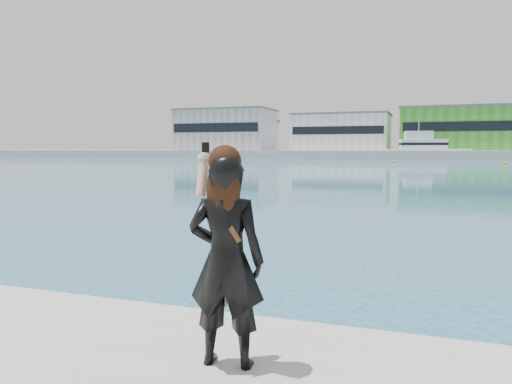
{
  "coord_description": "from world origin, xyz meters",
  "views": [
    {
      "loc": [
        0.76,
        -3.71,
        2.52
      ],
      "look_at": [
        -0.75,
        0.53,
        2.12
      ],
      "focal_mm": 35.0,
      "sensor_mm": 36.0,
      "label": 1
    }
  ],
  "objects_px": {
    "buoy_near": "(505,164)",
    "woman": "(226,254)",
    "buoy_far": "(395,163)",
    "motor_yacht": "(425,149)"
  },
  "relations": [
    {
      "from": "buoy_near",
      "to": "woman",
      "type": "relative_size",
      "value": 0.28
    },
    {
      "from": "buoy_far",
      "to": "woman",
      "type": "height_order",
      "value": "woman"
    },
    {
      "from": "motor_yacht",
      "to": "woman",
      "type": "xyz_separation_m",
      "value": [
        0.29,
        -114.92,
        -0.64
      ]
    },
    {
      "from": "buoy_far",
      "to": "woman",
      "type": "xyz_separation_m",
      "value": [
        4.82,
        -86.52,
        1.69
      ]
    },
    {
      "from": "motor_yacht",
      "to": "buoy_near",
      "type": "distance_m",
      "value": 32.86
    },
    {
      "from": "buoy_near",
      "to": "woman",
      "type": "distance_m",
      "value": 85.55
    },
    {
      "from": "motor_yacht",
      "to": "buoy_far",
      "type": "height_order",
      "value": "motor_yacht"
    },
    {
      "from": "buoy_far",
      "to": "woman",
      "type": "relative_size",
      "value": 0.28
    },
    {
      "from": "buoy_near",
      "to": "buoy_far",
      "type": "distance_m",
      "value": 17.18
    },
    {
      "from": "buoy_near",
      "to": "buoy_far",
      "type": "relative_size",
      "value": 1.0
    }
  ]
}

